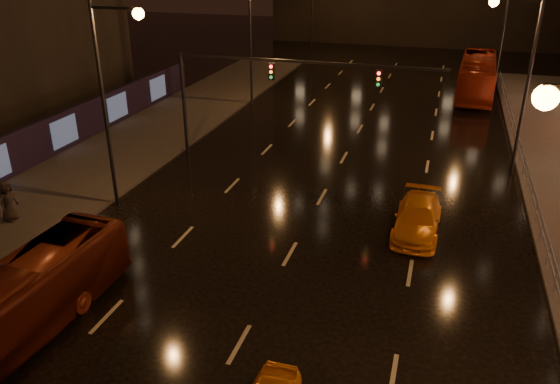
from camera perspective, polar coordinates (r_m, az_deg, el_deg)
name	(u,v)px	position (r m, az deg, el deg)	size (l,w,h in m)	color
ground	(337,169)	(32.02, 6.01, 2.38)	(140.00, 140.00, 0.00)	black
sidewalk_left	(87,173)	(32.95, -19.56, 1.84)	(7.00, 70.00, 0.15)	#38332D
traffic_signal	(254,83)	(31.86, -2.73, 11.32)	(15.31, 0.32, 6.20)	black
railing_right	(533,190)	(29.75, 24.88, 0.23)	(0.05, 56.00, 1.00)	#99999E
bus_red	(15,305)	(19.92, -25.93, -10.59)	(2.23, 9.54, 2.66)	#631E0E
bus_curb	(477,76)	(50.75, 19.88, 11.33)	(2.81, 12.02, 3.35)	maroon
taxi_far	(418,218)	(25.38, 14.18, -2.67)	(1.97, 4.84, 1.41)	orange
pedestrian_c	(8,201)	(28.22, -26.59, -0.84)	(0.96, 0.63, 1.97)	black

